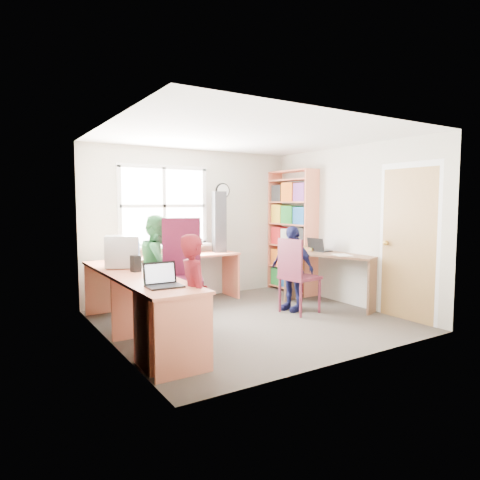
{
  "coord_description": "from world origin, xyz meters",
  "views": [
    {
      "loc": [
        -3.04,
        -4.6,
        1.55
      ],
      "look_at": [
        0.0,
        0.25,
        1.05
      ],
      "focal_mm": 32.0,
      "sensor_mm": 36.0,
      "label": 1
    }
  ],
  "objects_px": {
    "person_navy": "(292,268)",
    "swivel_chair": "(182,279)",
    "cd_tower": "(219,222)",
    "person_green": "(159,265)",
    "crt_monitor": "(123,251)",
    "laptop_right": "(318,248)",
    "l_desk": "(165,303)",
    "right_desk": "(333,267)",
    "laptop_left": "(163,281)",
    "person_red": "(194,298)",
    "wooden_chair": "(296,273)",
    "potted_plant": "(167,247)",
    "bookshelf": "(292,234)"
  },
  "relations": [
    {
      "from": "l_desk",
      "to": "crt_monitor",
      "type": "bearing_deg",
      "value": 101.53
    },
    {
      "from": "potted_plant",
      "to": "person_green",
      "type": "relative_size",
      "value": 0.2
    },
    {
      "from": "cd_tower",
      "to": "person_navy",
      "type": "height_order",
      "value": "cd_tower"
    },
    {
      "from": "laptop_right",
      "to": "person_navy",
      "type": "xyz_separation_m",
      "value": [
        -0.71,
        -0.23,
        -0.23
      ]
    },
    {
      "from": "cd_tower",
      "to": "person_green",
      "type": "bearing_deg",
      "value": -146.81
    },
    {
      "from": "person_red",
      "to": "laptop_right",
      "type": "bearing_deg",
      "value": -56.17
    },
    {
      "from": "person_navy",
      "to": "swivel_chair",
      "type": "bearing_deg",
      "value": -110.21
    },
    {
      "from": "bookshelf",
      "to": "person_green",
      "type": "distance_m",
      "value": 2.59
    },
    {
      "from": "crt_monitor",
      "to": "laptop_left",
      "type": "bearing_deg",
      "value": -71.94
    },
    {
      "from": "cd_tower",
      "to": "bookshelf",
      "type": "bearing_deg",
      "value": 0.05
    },
    {
      "from": "cd_tower",
      "to": "person_green",
      "type": "distance_m",
      "value": 1.45
    },
    {
      "from": "l_desk",
      "to": "person_navy",
      "type": "relative_size",
      "value": 2.42
    },
    {
      "from": "laptop_right",
      "to": "person_green",
      "type": "bearing_deg",
      "value": 69.81
    },
    {
      "from": "laptop_left",
      "to": "person_red",
      "type": "bearing_deg",
      "value": -20.6
    },
    {
      "from": "swivel_chair",
      "to": "person_red",
      "type": "height_order",
      "value": "swivel_chair"
    },
    {
      "from": "swivel_chair",
      "to": "potted_plant",
      "type": "distance_m",
      "value": 1.13
    },
    {
      "from": "laptop_right",
      "to": "person_red",
      "type": "height_order",
      "value": "person_red"
    },
    {
      "from": "right_desk",
      "to": "bookshelf",
      "type": "xyz_separation_m",
      "value": [
        0.1,
        1.11,
        0.43
      ]
    },
    {
      "from": "wooden_chair",
      "to": "crt_monitor",
      "type": "bearing_deg",
      "value": 155.87
    },
    {
      "from": "bookshelf",
      "to": "potted_plant",
      "type": "xyz_separation_m",
      "value": [
        -2.22,
        0.24,
        -0.12
      ]
    },
    {
      "from": "right_desk",
      "to": "crt_monitor",
      "type": "bearing_deg",
      "value": 149.39
    },
    {
      "from": "crt_monitor",
      "to": "laptop_right",
      "type": "xyz_separation_m",
      "value": [
        3.02,
        -0.22,
        -0.11
      ]
    },
    {
      "from": "bookshelf",
      "to": "crt_monitor",
      "type": "distance_m",
      "value": 3.19
    },
    {
      "from": "wooden_chair",
      "to": "swivel_chair",
      "type": "bearing_deg",
      "value": 157.53
    },
    {
      "from": "laptop_right",
      "to": "person_red",
      "type": "bearing_deg",
      "value": 106.86
    },
    {
      "from": "bookshelf",
      "to": "laptop_right",
      "type": "height_order",
      "value": "bookshelf"
    },
    {
      "from": "laptop_right",
      "to": "person_green",
      "type": "height_order",
      "value": "person_green"
    },
    {
      "from": "wooden_chair",
      "to": "potted_plant",
      "type": "distance_m",
      "value": 1.99
    },
    {
      "from": "person_green",
      "to": "person_navy",
      "type": "distance_m",
      "value": 1.89
    },
    {
      "from": "bookshelf",
      "to": "cd_tower",
      "type": "bearing_deg",
      "value": 169.33
    },
    {
      "from": "bookshelf",
      "to": "cd_tower",
      "type": "relative_size",
      "value": 2.14
    },
    {
      "from": "right_desk",
      "to": "bookshelf",
      "type": "bearing_deg",
      "value": 64.17
    },
    {
      "from": "bookshelf",
      "to": "wooden_chair",
      "type": "height_order",
      "value": "bookshelf"
    },
    {
      "from": "laptop_right",
      "to": "person_green",
      "type": "distance_m",
      "value": 2.5
    },
    {
      "from": "swivel_chair",
      "to": "laptop_left",
      "type": "distance_m",
      "value": 1.37
    },
    {
      "from": "l_desk",
      "to": "cd_tower",
      "type": "height_order",
      "value": "cd_tower"
    },
    {
      "from": "swivel_chair",
      "to": "laptop_left",
      "type": "xyz_separation_m",
      "value": [
        -0.72,
        -1.15,
        0.22
      ]
    },
    {
      "from": "cd_tower",
      "to": "potted_plant",
      "type": "bearing_deg",
      "value": -168.96
    },
    {
      "from": "person_navy",
      "to": "laptop_left",
      "type": "bearing_deg",
      "value": -81.15
    },
    {
      "from": "laptop_right",
      "to": "l_desk",
      "type": "bearing_deg",
      "value": 95.4
    },
    {
      "from": "right_desk",
      "to": "swivel_chair",
      "type": "bearing_deg",
      "value": 152.29
    },
    {
      "from": "wooden_chair",
      "to": "cd_tower",
      "type": "distance_m",
      "value": 1.65
    },
    {
      "from": "laptop_left",
      "to": "person_navy",
      "type": "xyz_separation_m",
      "value": [
        2.35,
        0.94,
        -0.19
      ]
    },
    {
      "from": "laptop_left",
      "to": "cd_tower",
      "type": "xyz_separation_m",
      "value": [
        1.86,
        2.21,
        0.44
      ]
    },
    {
      "from": "swivel_chair",
      "to": "l_desk",
      "type": "bearing_deg",
      "value": -104.16
    },
    {
      "from": "cd_tower",
      "to": "person_navy",
      "type": "xyz_separation_m",
      "value": [
        0.48,
        -1.27,
        -0.63
      ]
    },
    {
      "from": "right_desk",
      "to": "crt_monitor",
      "type": "distance_m",
      "value": 3.11
    },
    {
      "from": "person_red",
      "to": "right_desk",
      "type": "bearing_deg",
      "value": -61.65
    },
    {
      "from": "laptop_right",
      "to": "cd_tower",
      "type": "distance_m",
      "value": 1.64
    },
    {
      "from": "l_desk",
      "to": "wooden_chair",
      "type": "relative_size",
      "value": 2.79
    }
  ]
}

